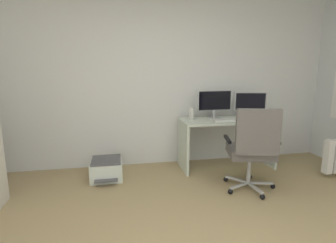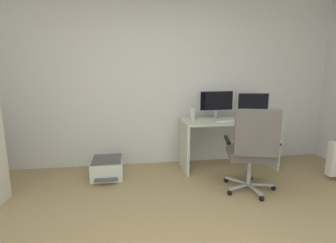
{
  "view_description": "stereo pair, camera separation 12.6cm",
  "coord_description": "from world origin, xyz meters",
  "px_view_note": "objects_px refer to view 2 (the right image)",
  "views": [
    {
      "loc": [
        -0.54,
        -1.36,
        1.41
      ],
      "look_at": [
        0.07,
        1.83,
        0.78
      ],
      "focal_mm": 27.67,
      "sensor_mm": 36.0,
      "label": 1
    },
    {
      "loc": [
        -0.42,
        -1.39,
        1.41
      ],
      "look_at": [
        0.07,
        1.83,
        0.78
      ],
      "focal_mm": 27.67,
      "sensor_mm": 36.0,
      "label": 2
    }
  ],
  "objects_px": {
    "monitor_main": "(216,102)",
    "office_chair": "(252,148)",
    "monitor_secondary": "(253,103)",
    "keyboard": "(226,120)",
    "desk": "(229,133)",
    "desktop_speaker": "(193,114)",
    "computer_mouse": "(245,119)",
    "printer": "(107,168)"
  },
  "relations": [
    {
      "from": "monitor_main",
      "to": "office_chair",
      "type": "xyz_separation_m",
      "value": [
        0.12,
        -0.95,
        -0.42
      ]
    },
    {
      "from": "monitor_secondary",
      "to": "office_chair",
      "type": "relative_size",
      "value": 0.46
    },
    {
      "from": "keyboard",
      "to": "office_chair",
      "type": "xyz_separation_m",
      "value": [
        0.03,
        -0.75,
        -0.18
      ]
    },
    {
      "from": "desk",
      "to": "keyboard",
      "type": "height_order",
      "value": "keyboard"
    },
    {
      "from": "office_chair",
      "to": "keyboard",
      "type": "bearing_deg",
      "value": 92.12
    },
    {
      "from": "desk",
      "to": "desktop_speaker",
      "type": "bearing_deg",
      "value": 174.66
    },
    {
      "from": "monitor_secondary",
      "to": "keyboard",
      "type": "height_order",
      "value": "monitor_secondary"
    },
    {
      "from": "desk",
      "to": "monitor_secondary",
      "type": "relative_size",
      "value": 2.9
    },
    {
      "from": "desk",
      "to": "computer_mouse",
      "type": "distance_m",
      "value": 0.31
    },
    {
      "from": "desktop_speaker",
      "to": "printer",
      "type": "bearing_deg",
      "value": -172.68
    },
    {
      "from": "monitor_main",
      "to": "printer",
      "type": "height_order",
      "value": "monitor_main"
    },
    {
      "from": "desktop_speaker",
      "to": "office_chair",
      "type": "bearing_deg",
      "value": -62.04
    },
    {
      "from": "monitor_secondary",
      "to": "desktop_speaker",
      "type": "height_order",
      "value": "monitor_secondary"
    },
    {
      "from": "monitor_main",
      "to": "office_chair",
      "type": "relative_size",
      "value": 0.52
    },
    {
      "from": "keyboard",
      "to": "computer_mouse",
      "type": "bearing_deg",
      "value": 4.77
    },
    {
      "from": "computer_mouse",
      "to": "desk",
      "type": "bearing_deg",
      "value": 165.06
    },
    {
      "from": "computer_mouse",
      "to": "printer",
      "type": "bearing_deg",
      "value": -174.46
    },
    {
      "from": "keyboard",
      "to": "desk",
      "type": "bearing_deg",
      "value": 49.88
    },
    {
      "from": "desk",
      "to": "computer_mouse",
      "type": "relative_size",
      "value": 13.65
    },
    {
      "from": "desk",
      "to": "keyboard",
      "type": "relative_size",
      "value": 4.01
    },
    {
      "from": "desk",
      "to": "desktop_speaker",
      "type": "height_order",
      "value": "desktop_speaker"
    },
    {
      "from": "monitor_main",
      "to": "keyboard",
      "type": "distance_m",
      "value": 0.32
    },
    {
      "from": "monitor_main",
      "to": "desktop_speaker",
      "type": "bearing_deg",
      "value": -172.48
    },
    {
      "from": "monitor_secondary",
      "to": "desk",
      "type": "bearing_deg",
      "value": -166.25
    },
    {
      "from": "monitor_main",
      "to": "keyboard",
      "type": "relative_size",
      "value": 1.57
    },
    {
      "from": "desk",
      "to": "keyboard",
      "type": "xyz_separation_m",
      "value": [
        -0.08,
        -0.1,
        0.21
      ]
    },
    {
      "from": "desk",
      "to": "monitor_main",
      "type": "distance_m",
      "value": 0.49
    },
    {
      "from": "monitor_secondary",
      "to": "keyboard",
      "type": "relative_size",
      "value": 1.38
    },
    {
      "from": "keyboard",
      "to": "office_chair",
      "type": "relative_size",
      "value": 0.33
    },
    {
      "from": "monitor_secondary",
      "to": "desktop_speaker",
      "type": "relative_size",
      "value": 2.77
    },
    {
      "from": "computer_mouse",
      "to": "office_chair",
      "type": "distance_m",
      "value": 0.84
    },
    {
      "from": "desk",
      "to": "computer_mouse",
      "type": "height_order",
      "value": "computer_mouse"
    },
    {
      "from": "monitor_main",
      "to": "monitor_secondary",
      "type": "distance_m",
      "value": 0.57
    },
    {
      "from": "desk",
      "to": "monitor_secondary",
      "type": "bearing_deg",
      "value": 13.75
    },
    {
      "from": "monitor_secondary",
      "to": "printer",
      "type": "bearing_deg",
      "value": -174.58
    },
    {
      "from": "desk",
      "to": "office_chair",
      "type": "relative_size",
      "value": 1.33
    },
    {
      "from": "computer_mouse",
      "to": "office_chair",
      "type": "relative_size",
      "value": 0.1
    },
    {
      "from": "monitor_main",
      "to": "desktop_speaker",
      "type": "height_order",
      "value": "monitor_main"
    },
    {
      "from": "desk",
      "to": "monitor_main",
      "type": "bearing_deg",
      "value": 150.66
    },
    {
      "from": "monitor_secondary",
      "to": "printer",
      "type": "xyz_separation_m",
      "value": [
        -2.15,
        -0.2,
        -0.82
      ]
    },
    {
      "from": "keyboard",
      "to": "printer",
      "type": "relative_size",
      "value": 0.65
    },
    {
      "from": "printer",
      "to": "desk",
      "type": "bearing_deg",
      "value": 3.48
    }
  ]
}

